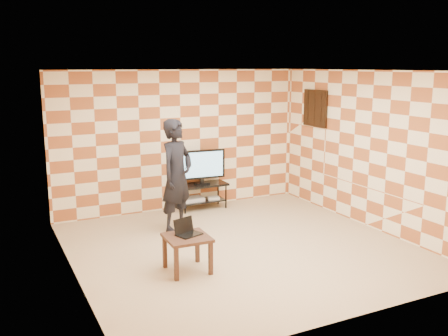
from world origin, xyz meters
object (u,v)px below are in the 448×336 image
Objects in this scene: tv_stand at (202,191)px; side_table at (187,242)px; person at (177,176)px; tv at (202,165)px.

tv_stand and side_table have the same top height.
side_table is at bearing -138.91° from person.
person reaches higher than tv_stand.
tv is at bearing 15.94° from person.
tv is 1.36m from person.
tv reaches higher than side_table.
side_table is (-1.42, -2.71, -0.46)m from tv.
tv_stand is at bearing 62.40° from side_table.
tv_stand is 0.52× the size of person.
person is at bearing 73.26° from side_table.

